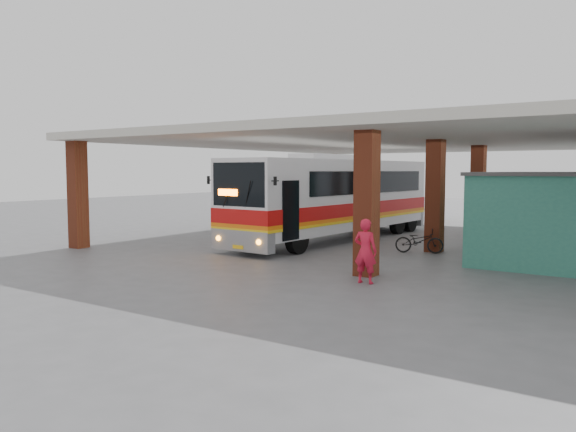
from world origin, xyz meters
The scene contains 8 objects.
ground centered at (0.00, 0.00, 0.00)m, with size 90.00×90.00×0.00m, color #515154.
brick_columns centered at (1.43, 5.00, 2.17)m, with size 20.10×21.60×4.35m.
canopy_roof centered at (0.50, 6.50, 4.50)m, with size 21.00×23.00×0.30m, color beige.
shop_building centered at (7.49, 4.00, 1.56)m, with size 5.20×8.20×3.11m.
coach_bus centered at (-2.05, 4.18, 1.92)m, with size 3.56×13.43×3.87m.
motorcycle centered at (2.65, 2.33, 0.48)m, with size 0.63×1.81×0.95m, color black.
pedestrian centered at (3.49, -4.06, 0.91)m, with size 0.67×0.44×1.83m, color red.
red_chair centered at (4.45, 8.63, 0.34)m, with size 0.48×0.48×0.73m.
Camera 1 is at (10.37, -18.19, 3.16)m, focal length 35.00 mm.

